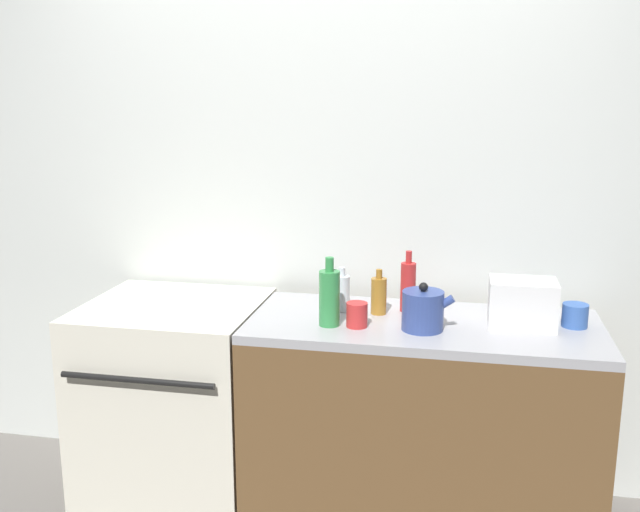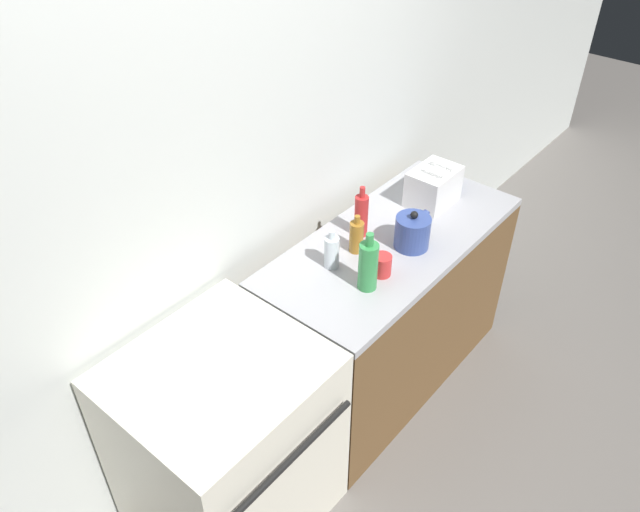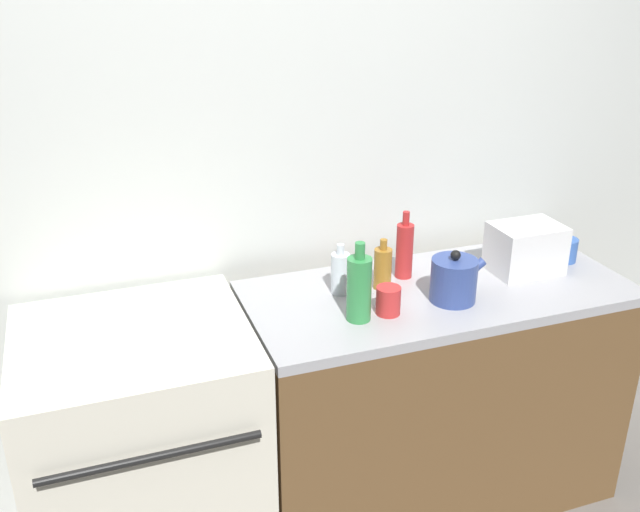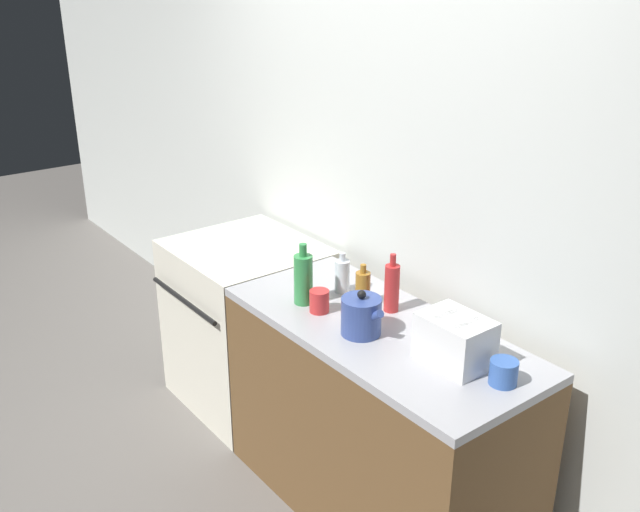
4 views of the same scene
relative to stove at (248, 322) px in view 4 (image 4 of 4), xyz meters
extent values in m
plane|color=slate|center=(0.57, -0.34, -0.46)|extent=(12.00, 12.00, 0.00)
cube|color=silver|center=(0.57, 0.39, 0.84)|extent=(8.00, 0.05, 2.60)
cube|color=silver|center=(0.00, 0.00, -0.01)|extent=(0.73, 0.68, 0.89)
cube|color=black|center=(0.00, 0.00, 0.42)|extent=(0.72, 0.66, 0.02)
cylinder|color=black|center=(-0.17, -0.14, 0.43)|extent=(0.22, 0.22, 0.01)
cylinder|color=black|center=(0.17, -0.14, 0.43)|extent=(0.22, 0.22, 0.01)
cylinder|color=black|center=(-0.17, 0.14, 0.43)|extent=(0.22, 0.22, 0.01)
cylinder|color=black|center=(0.17, 0.14, 0.43)|extent=(0.22, 0.22, 0.01)
cylinder|color=black|center=(0.00, -0.36, 0.24)|extent=(0.62, 0.02, 0.02)
cube|color=brown|center=(1.06, -0.03, -0.03)|extent=(1.36, 0.61, 0.86)
cube|color=#A3A3A8|center=(1.06, -0.03, 0.42)|extent=(1.36, 0.61, 0.04)
cylinder|color=#33478C|center=(1.06, -0.13, 0.51)|extent=(0.16, 0.16, 0.15)
sphere|color=black|center=(1.06, -0.13, 0.60)|extent=(0.03, 0.03, 0.03)
cylinder|color=#33478C|center=(1.13, -0.13, 0.54)|extent=(0.09, 0.03, 0.08)
cube|color=white|center=(1.43, -0.01, 0.52)|extent=(0.25, 0.18, 0.18)
cube|color=black|center=(1.38, -0.01, 0.61)|extent=(0.03, 0.13, 0.01)
cube|color=black|center=(1.47, -0.01, 0.61)|extent=(0.03, 0.13, 0.01)
cylinder|color=#B72828|center=(0.98, 0.10, 0.54)|extent=(0.06, 0.06, 0.20)
cylinder|color=#B72828|center=(0.98, 0.10, 0.66)|extent=(0.02, 0.02, 0.05)
cylinder|color=silver|center=(0.72, 0.05, 0.51)|extent=(0.06, 0.06, 0.15)
cylinder|color=silver|center=(0.72, 0.05, 0.60)|extent=(0.03, 0.03, 0.04)
cylinder|color=#9E6B23|center=(0.87, 0.04, 0.51)|extent=(0.06, 0.06, 0.15)
cylinder|color=#9E6B23|center=(0.87, 0.04, 0.60)|extent=(0.03, 0.03, 0.04)
cylinder|color=#338C47|center=(0.71, -0.15, 0.54)|extent=(0.08, 0.08, 0.21)
cylinder|color=#338C47|center=(0.71, -0.15, 0.68)|extent=(0.03, 0.03, 0.05)
cylinder|color=#3860B2|center=(1.63, 0.02, 0.48)|extent=(0.10, 0.10, 0.09)
cylinder|color=red|center=(0.81, -0.14, 0.48)|extent=(0.08, 0.08, 0.09)
camera|label=1|loc=(1.19, -2.71, 1.30)|focal=40.00mm
camera|label=2|loc=(-0.91, -1.25, 2.11)|focal=35.00mm
camera|label=3|loc=(-0.10, -2.02, 1.54)|focal=40.00mm
camera|label=4|loc=(2.90, -1.74, 1.77)|focal=40.00mm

